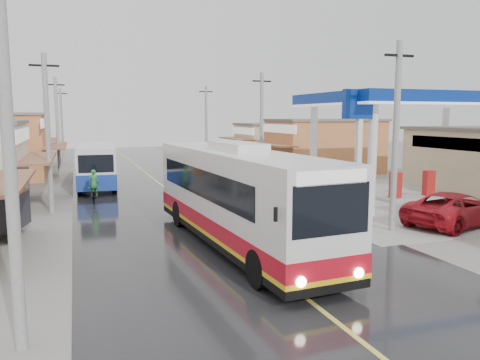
{
  "coord_description": "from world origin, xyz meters",
  "views": [
    {
      "loc": [
        -5.74,
        -16.4,
        4.92
      ],
      "look_at": [
        1.1,
        2.95,
        2.12
      ],
      "focal_mm": 35.0,
      "sensor_mm": 36.0,
      "label": 1
    }
  ],
  "objects": [
    {
      "name": "cyclist",
      "position": [
        -4.83,
        11.48,
        0.63
      ],
      "size": [
        0.69,
        1.8,
        1.92
      ],
      "rotation": [
        0.0,
        0.0,
        -0.04
      ],
      "color": "black",
      "rests_on": "ground"
    },
    {
      "name": "coach_bus",
      "position": [
        -0.06,
        0.09,
        1.9
      ],
      "size": [
        3.57,
        12.77,
        3.94
      ],
      "rotation": [
        0.0,
        0.0,
        0.06
      ],
      "color": "silver",
      "rests_on": "road"
    },
    {
      "name": "utility_poles_right",
      "position": [
        7.0,
        15.0,
        0.0
      ],
      "size": [
        1.6,
        36.0,
        8.0
      ],
      "primitive_type": null,
      "color": "gray",
      "rests_on": "ground"
    },
    {
      "name": "shopfronts_right",
      "position": [
        15.0,
        12.0,
        0.0
      ],
      "size": [
        11.0,
        44.0,
        4.8
      ],
      "primitive_type": null,
      "color": "beige",
      "rests_on": "ground"
    },
    {
      "name": "centre_line",
      "position": [
        0.0,
        15.0,
        0.02
      ],
      "size": [
        0.15,
        90.0,
        0.01
      ],
      "primitive_type": "cube",
      "color": "#D8CC4C",
      "rests_on": "road"
    },
    {
      "name": "second_bus",
      "position": [
        -4.38,
        17.29,
        1.59
      ],
      "size": [
        2.84,
        9.01,
        2.95
      ],
      "rotation": [
        0.0,
        0.0,
        -0.05
      ],
      "color": "silver",
      "rests_on": "road"
    },
    {
      "name": "road",
      "position": [
        0.0,
        15.0,
        0.01
      ],
      "size": [
        12.0,
        90.0,
        0.02
      ],
      "primitive_type": "cube",
      "color": "black",
      "rests_on": "ground"
    },
    {
      "name": "jeepney",
      "position": [
        10.42,
        -0.02,
        0.76
      ],
      "size": [
        5.94,
        3.94,
        1.51
      ],
      "primitive_type": "imported",
      "rotation": [
        0.0,
        0.0,
        1.85
      ],
      "color": "#A7101B",
      "rests_on": "ground"
    },
    {
      "name": "utility_poles_left",
      "position": [
        -7.0,
        16.0,
        0.0
      ],
      "size": [
        1.6,
        50.0,
        8.0
      ],
      "primitive_type": null,
      "color": "gray",
      "rests_on": "ground"
    },
    {
      "name": "ground",
      "position": [
        0.0,
        0.0,
        0.0
      ],
      "size": [
        120.0,
        120.0,
        0.0
      ],
      "primitive_type": "plane",
      "color": "slate",
      "rests_on": "ground"
    },
    {
      "name": "tricycle_near",
      "position": [
        -8.67,
        4.63,
        1.08
      ],
      "size": [
        2.09,
        2.74,
        1.88
      ],
      "rotation": [
        0.0,
        0.0,
        -0.23
      ],
      "color": "#26262D",
      "rests_on": "ground"
    }
  ]
}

